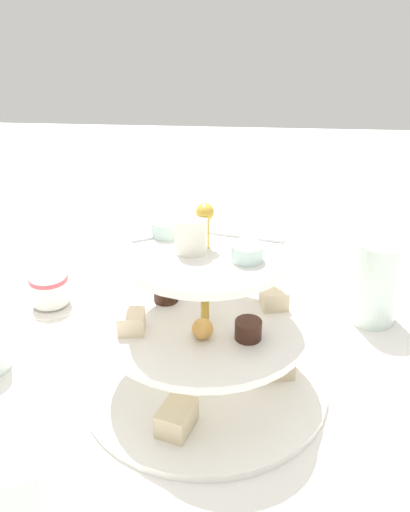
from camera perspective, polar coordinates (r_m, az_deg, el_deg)
ground_plane at (r=0.76m, az=-0.00°, el=-12.46°), size 2.40×2.40×0.00m
tiered_serving_stand at (r=0.71m, az=-0.05°, el=-7.72°), size 0.30×0.30×0.25m
water_glass_tall_right at (r=0.88m, az=16.11°, el=-2.38°), size 0.07×0.07×0.13m
teacup_with_saucer at (r=0.93m, az=-14.68°, el=-3.28°), size 0.09×0.09×0.05m
butter_knife_right at (r=1.04m, az=-1.66°, el=-0.30°), size 0.17×0.06×0.00m
water_glass_mid_back at (r=0.61m, az=-17.22°, el=-20.92°), size 0.06×0.06×0.08m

